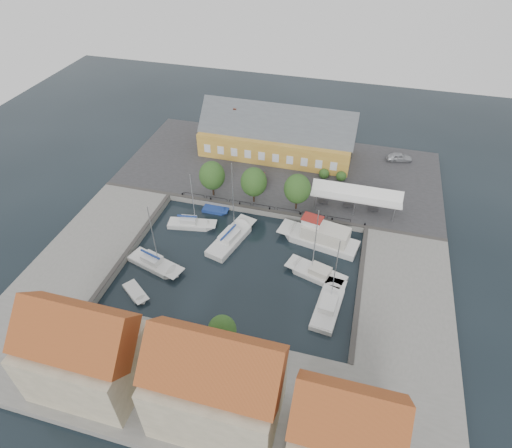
{
  "coord_description": "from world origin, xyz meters",
  "views": [
    {
      "loc": [
        13.08,
        -41.94,
        43.19
      ],
      "look_at": [
        0.0,
        6.0,
        1.5
      ],
      "focal_mm": 30.0,
      "sensor_mm": 36.0,
      "label": 1
    }
  ],
  "objects_px": {
    "tent_canopy": "(356,195)",
    "car_silver": "(399,157)",
    "warehouse": "(274,136)",
    "launch_nw": "(215,211)",
    "east_boat_b": "(317,274)",
    "launch_sw": "(136,293)",
    "car_red": "(260,180)",
    "east_boat_c": "(328,306)",
    "west_boat_a": "(191,225)",
    "trawler": "(321,238)",
    "west_boat_d": "(155,264)",
    "center_sailboat": "(231,239)"
  },
  "relations": [
    {
      "from": "tent_canopy",
      "to": "car_silver",
      "type": "distance_m",
      "value": 18.15
    },
    {
      "from": "trawler",
      "to": "west_boat_a",
      "type": "distance_m",
      "value": 20.17
    },
    {
      "from": "car_red",
      "to": "east_boat_c",
      "type": "distance_m",
      "value": 27.8
    },
    {
      "from": "west_boat_d",
      "to": "launch_nw",
      "type": "distance_m",
      "value": 14.54
    },
    {
      "from": "warehouse",
      "to": "car_silver",
      "type": "xyz_separation_m",
      "value": [
        23.25,
        2.92,
        -2.64
      ]
    },
    {
      "from": "east_boat_c",
      "to": "car_silver",
      "type": "bearing_deg",
      "value": 78.03
    },
    {
      "from": "east_boat_c",
      "to": "trawler",
      "type": "bearing_deg",
      "value": 103.17
    },
    {
      "from": "west_boat_d",
      "to": "trawler",
      "type": "bearing_deg",
      "value": 26.52
    },
    {
      "from": "trawler",
      "to": "launch_sw",
      "type": "distance_m",
      "value": 27.35
    },
    {
      "from": "warehouse",
      "to": "east_boat_c",
      "type": "distance_m",
      "value": 37.78
    },
    {
      "from": "east_boat_b",
      "to": "warehouse",
      "type": "bearing_deg",
      "value": 114.31
    },
    {
      "from": "tent_canopy",
      "to": "car_red",
      "type": "distance_m",
      "value": 16.69
    },
    {
      "from": "warehouse",
      "to": "car_silver",
      "type": "relative_size",
      "value": 6.16
    },
    {
      "from": "east_boat_c",
      "to": "east_boat_b",
      "type": "bearing_deg",
      "value": 113.35
    },
    {
      "from": "trawler",
      "to": "west_boat_d",
      "type": "height_order",
      "value": "west_boat_d"
    },
    {
      "from": "west_boat_a",
      "to": "launch_sw",
      "type": "bearing_deg",
      "value": -97.1
    },
    {
      "from": "west_boat_a",
      "to": "car_red",
      "type": "bearing_deg",
      "value": 58.65
    },
    {
      "from": "car_red",
      "to": "east_boat_b",
      "type": "distance_m",
      "value": 22.27
    },
    {
      "from": "tent_canopy",
      "to": "launch_sw",
      "type": "bearing_deg",
      "value": -136.4
    },
    {
      "from": "car_silver",
      "to": "east_boat_c",
      "type": "distance_m",
      "value": 38.04
    },
    {
      "from": "car_red",
      "to": "center_sailboat",
      "type": "xyz_separation_m",
      "value": [
        -0.75,
        -14.47,
        -1.33
      ]
    },
    {
      "from": "tent_canopy",
      "to": "warehouse",
      "type": "bearing_deg",
      "value": 140.14
    },
    {
      "from": "warehouse",
      "to": "launch_nw",
      "type": "height_order",
      "value": "warehouse"
    },
    {
      "from": "warehouse",
      "to": "car_red",
      "type": "distance_m",
      "value": 11.3
    },
    {
      "from": "car_red",
      "to": "warehouse",
      "type": "bearing_deg",
      "value": 78.74
    },
    {
      "from": "east_boat_c",
      "to": "center_sailboat",
      "type": "bearing_deg",
      "value": 150.85
    },
    {
      "from": "tent_canopy",
      "to": "car_red",
      "type": "height_order",
      "value": "tent_canopy"
    },
    {
      "from": "east_boat_b",
      "to": "west_boat_d",
      "type": "distance_m",
      "value": 22.73
    },
    {
      "from": "car_silver",
      "to": "west_boat_a",
      "type": "bearing_deg",
      "value": 119.18
    },
    {
      "from": "trawler",
      "to": "west_boat_d",
      "type": "xyz_separation_m",
      "value": [
        -21.79,
        -10.88,
        -0.75
      ]
    },
    {
      "from": "car_red",
      "to": "launch_nw",
      "type": "height_order",
      "value": "car_red"
    },
    {
      "from": "trawler",
      "to": "launch_nw",
      "type": "height_order",
      "value": "trawler"
    },
    {
      "from": "west_boat_d",
      "to": "launch_sw",
      "type": "height_order",
      "value": "west_boat_d"
    },
    {
      "from": "car_silver",
      "to": "car_red",
      "type": "distance_m",
      "value": 26.84
    },
    {
      "from": "launch_nw",
      "to": "east_boat_b",
      "type": "bearing_deg",
      "value": -28.31
    },
    {
      "from": "trawler",
      "to": "car_silver",
      "type": "bearing_deg",
      "value": 67.06
    },
    {
      "from": "warehouse",
      "to": "car_silver",
      "type": "bearing_deg",
      "value": 7.16
    },
    {
      "from": "car_red",
      "to": "launch_sw",
      "type": "distance_m",
      "value": 29.31
    },
    {
      "from": "car_silver",
      "to": "west_boat_a",
      "type": "xyz_separation_m",
      "value": [
        -30.78,
        -26.71,
        -1.52
      ]
    },
    {
      "from": "east_boat_b",
      "to": "west_boat_a",
      "type": "bearing_deg",
      "value": 165.63
    },
    {
      "from": "center_sailboat",
      "to": "launch_sw",
      "type": "xyz_separation_m",
      "value": [
        -8.92,
        -13.16,
        -0.27
      ]
    },
    {
      "from": "car_silver",
      "to": "east_boat_c",
      "type": "height_order",
      "value": "east_boat_c"
    },
    {
      "from": "car_red",
      "to": "east_boat_b",
      "type": "bearing_deg",
      "value": -67.42
    },
    {
      "from": "trawler",
      "to": "launch_sw",
      "type": "bearing_deg",
      "value": -143.43
    },
    {
      "from": "car_red",
      "to": "launch_sw",
      "type": "xyz_separation_m",
      "value": [
        -9.66,
        -27.63,
        -1.6
      ]
    },
    {
      "from": "launch_nw",
      "to": "east_boat_c",
      "type": "bearing_deg",
      "value": -36.21
    },
    {
      "from": "car_red",
      "to": "launch_sw",
      "type": "height_order",
      "value": "car_red"
    },
    {
      "from": "trawler",
      "to": "tent_canopy",
      "type": "bearing_deg",
      "value": 64.55
    },
    {
      "from": "warehouse",
      "to": "launch_nw",
      "type": "relative_size",
      "value": 6.61
    },
    {
      "from": "east_boat_b",
      "to": "launch_sw",
      "type": "height_order",
      "value": "east_boat_b"
    }
  ]
}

